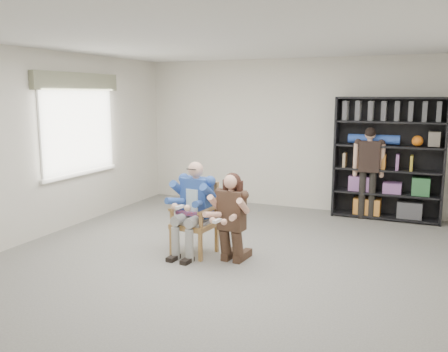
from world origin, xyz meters
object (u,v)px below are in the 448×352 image
at_px(seated_man, 194,208).
at_px(bookshelf, 388,159).
at_px(armchair, 194,219).
at_px(kneeling_woman, 231,219).
at_px(standing_man, 368,173).

distance_m(seated_man, bookshelf, 3.72).
bearing_deg(armchair, seated_man, -84.88).
distance_m(kneeling_woman, bookshelf, 3.52).
distance_m(armchair, bookshelf, 3.74).
height_order(armchair, kneeling_woman, kneeling_woman).
relative_size(armchair, bookshelf, 0.47).
xyz_separation_m(armchair, kneeling_woman, (0.58, -0.12, 0.09)).
relative_size(armchair, seated_man, 0.77).
xyz_separation_m(bookshelf, standing_man, (-0.30, -0.12, -0.25)).
height_order(seated_man, kneeling_woman, seated_man).
bearing_deg(kneeling_woman, bookshelf, 67.22).
relative_size(seated_man, kneeling_woman, 1.09).
xyz_separation_m(kneeling_woman, bookshelf, (1.63, 3.09, 0.47)).
distance_m(seated_man, standing_man, 3.43).
bearing_deg(bookshelf, standing_man, -157.52).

